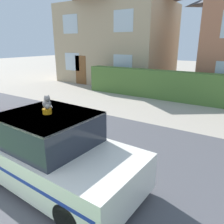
% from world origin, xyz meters
% --- Properties ---
extents(road_strip, '(28.00, 6.10, 0.01)m').
position_xyz_m(road_strip, '(0.00, 4.37, 0.01)').
color(road_strip, '#4C4C51').
rests_on(road_strip, ground).
extents(garden_hedge, '(11.10, 0.78, 1.56)m').
position_xyz_m(garden_hedge, '(0.12, 11.56, 0.78)').
color(garden_hedge, '#4C7233').
rests_on(garden_hedge, ground).
extents(police_car, '(3.94, 1.97, 1.70)m').
position_xyz_m(police_car, '(0.08, 2.85, 0.74)').
color(police_car, black).
rests_on(police_car, road_strip).
extents(cat, '(0.30, 0.33, 0.31)m').
position_xyz_m(cat, '(-0.01, 2.85, 1.84)').
color(cat, gray).
rests_on(cat, police_car).
extents(house_left, '(8.45, 6.15, 8.00)m').
position_xyz_m(house_left, '(-6.11, 15.49, 4.08)').
color(house_left, tan).
rests_on(house_left, ground).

